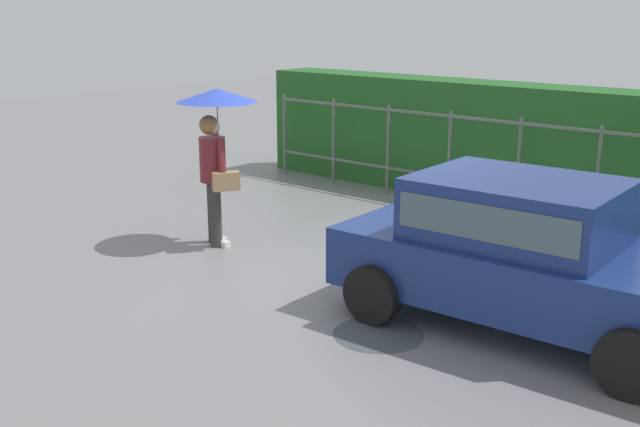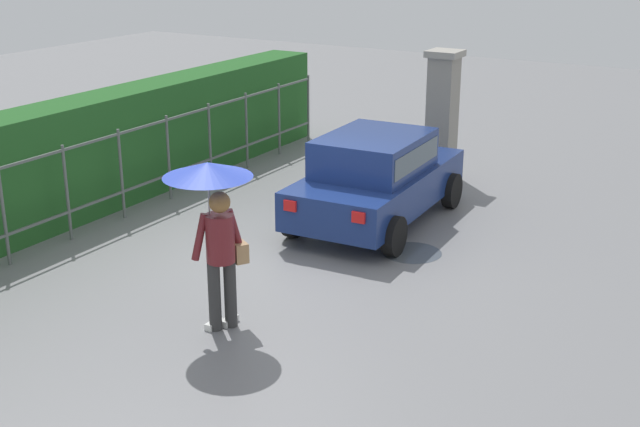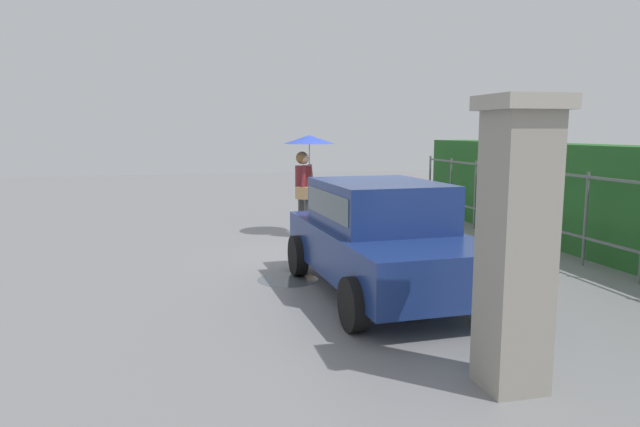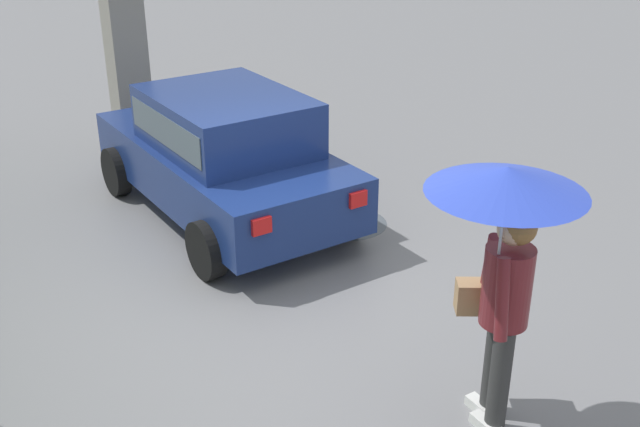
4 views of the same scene
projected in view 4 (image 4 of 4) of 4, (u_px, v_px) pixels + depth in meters
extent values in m
plane|color=slate|center=(272.00, 298.00, 7.26)|extent=(40.00, 40.00, 0.00)
cube|color=navy|center=(223.00, 167.00, 8.75)|extent=(3.77, 1.80, 0.60)
cube|color=navy|center=(226.00, 121.00, 8.39)|extent=(1.96, 1.52, 0.60)
cube|color=#4C5B66|center=(226.00, 119.00, 8.38)|extent=(1.81, 1.53, 0.33)
cylinder|color=black|center=(116.00, 171.00, 9.39)|extent=(0.61, 0.21, 0.60)
cylinder|color=black|center=(237.00, 146.00, 10.24)|extent=(0.61, 0.21, 0.60)
cylinder|color=black|center=(206.00, 250.00, 7.51)|extent=(0.61, 0.21, 0.60)
cylinder|color=black|center=(345.00, 210.00, 8.35)|extent=(0.61, 0.21, 0.60)
cube|color=red|center=(261.00, 226.00, 7.01)|extent=(0.07, 0.20, 0.16)
cube|color=red|center=(358.00, 199.00, 7.57)|extent=(0.07, 0.20, 0.16)
cylinder|color=#333333|center=(499.00, 381.00, 5.40)|extent=(0.15, 0.15, 0.86)
cylinder|color=#333333|center=(494.00, 364.00, 5.58)|extent=(0.15, 0.15, 0.86)
cube|color=white|center=(486.00, 425.00, 5.57)|extent=(0.26, 0.10, 0.08)
cube|color=white|center=(481.00, 407.00, 5.75)|extent=(0.26, 0.10, 0.08)
cylinder|color=maroon|center=(507.00, 286.00, 5.19)|extent=(0.34, 0.34, 0.58)
sphere|color=#DBAD89|center=(514.00, 229.00, 5.01)|extent=(0.22, 0.22, 0.22)
sphere|color=olive|center=(519.00, 227.00, 5.00)|extent=(0.25, 0.25, 0.25)
cylinder|color=maroon|center=(502.00, 299.00, 4.98)|extent=(0.24, 0.20, 0.56)
cylinder|color=maroon|center=(489.00, 267.00, 5.38)|extent=(0.24, 0.20, 0.56)
cylinder|color=#B2B2B7|center=(500.00, 246.00, 4.97)|extent=(0.02, 0.02, 0.77)
cone|color=blue|center=(507.00, 180.00, 4.78)|extent=(1.04, 1.04, 0.17)
cube|color=tan|center=(479.00, 297.00, 5.53)|extent=(0.32, 0.37, 0.24)
cube|color=gray|center=(128.00, 66.00, 10.70)|extent=(0.48, 0.48, 2.30)
cylinder|color=#4C545B|center=(348.00, 223.00, 8.74)|extent=(0.89, 0.89, 0.00)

